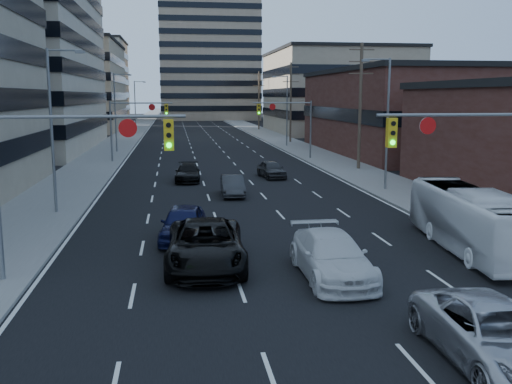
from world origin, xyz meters
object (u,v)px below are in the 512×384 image
object	(u,v)px
transit_bus	(471,220)
sedan_blue	(183,223)
white_van	(332,256)
black_pickup	(206,245)
silver_suv	(496,334)

from	to	relation	value
transit_bus	sedan_blue	size ratio (longest dim) A/B	2.06
white_van	transit_bus	size ratio (longest dim) A/B	0.58
transit_bus	white_van	bearing A→B (deg)	-152.11
black_pickup	silver_suv	xyz separation A→B (m)	(6.55, -9.02, -0.12)
black_pickup	silver_suv	world-z (taller)	black_pickup
black_pickup	sedan_blue	size ratio (longest dim) A/B	1.36
white_van	silver_suv	distance (m)	7.41
black_pickup	sedan_blue	distance (m)	4.34
silver_suv	transit_bus	world-z (taller)	transit_bus
silver_suv	white_van	bearing A→B (deg)	107.47
silver_suv	transit_bus	size ratio (longest dim) A/B	0.57
white_van	sedan_blue	world-z (taller)	white_van
silver_suv	sedan_blue	bearing A→B (deg)	119.58
sedan_blue	white_van	bearing A→B (deg)	-42.74
black_pickup	white_van	world-z (taller)	black_pickup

